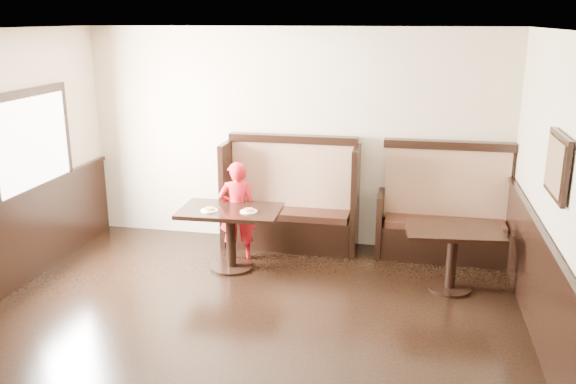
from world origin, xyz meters
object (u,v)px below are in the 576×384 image
(table_main, at_px, (230,223))
(child, at_px, (237,211))
(booth_neighbor, at_px, (444,220))
(table_neighbor, at_px, (453,244))
(booth_main, at_px, (291,207))

(table_main, xyz_separation_m, child, (-0.01, 0.32, 0.05))
(booth_neighbor, relative_size, table_main, 1.38)
(table_neighbor, bearing_deg, booth_neighbor, 86.99)
(booth_main, bearing_deg, table_main, -120.58)
(table_main, relative_size, child, 0.96)
(booth_main, distance_m, booth_neighbor, 1.95)
(table_main, height_order, child, child)
(table_main, distance_m, child, 0.32)
(child, bearing_deg, booth_neighbor, 176.02)
(table_neighbor, bearing_deg, booth_main, 147.70)
(booth_main, relative_size, table_main, 1.47)
(table_main, bearing_deg, table_neighbor, -3.85)
(booth_neighbor, xyz_separation_m, table_main, (-2.49, -0.92, 0.09))
(booth_main, height_order, child, booth_main)
(booth_neighbor, distance_m, table_main, 2.66)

